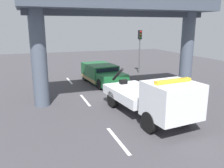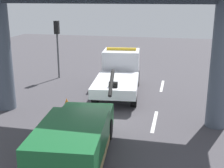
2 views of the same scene
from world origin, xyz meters
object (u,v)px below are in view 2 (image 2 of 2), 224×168
tow_truck_white (119,72)px  traffic_cone_orange (67,104)px  towed_van_green (75,141)px  traffic_light_far (57,37)px

tow_truck_white → traffic_cone_orange: 4.48m
tow_truck_white → traffic_cone_orange: tow_truck_white is taller
tow_truck_white → towed_van_green: tow_truck_white is taller
towed_van_green → traffic_light_far: 11.96m
tow_truck_white → traffic_cone_orange: size_ratio=11.55×
tow_truck_white → traffic_light_far: size_ratio=1.81×
towed_van_green → traffic_light_far: bearing=24.7°
towed_van_green → traffic_cone_orange: bearing=23.9°
traffic_light_far → towed_van_green: bearing=-155.3°
tow_truck_white → towed_van_green: bearing=-179.4°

